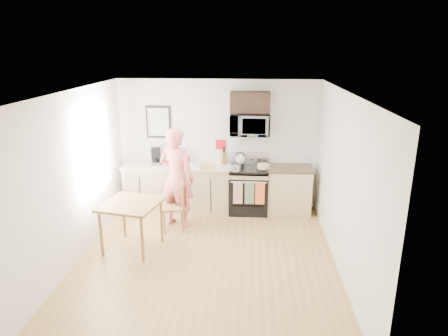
# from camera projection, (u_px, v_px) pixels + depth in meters

# --- Properties ---
(floor) EXTENTS (4.60, 4.60, 0.00)m
(floor) POSITION_uv_depth(u_px,v_px,m) (207.00, 259.00, 6.26)
(floor) COLOR olive
(floor) RESTS_ON ground
(back_wall) EXTENTS (4.00, 0.04, 2.60)m
(back_wall) POSITION_uv_depth(u_px,v_px,m) (218.00, 144.00, 8.07)
(back_wall) COLOR white
(back_wall) RESTS_ON floor
(front_wall) EXTENTS (4.00, 0.04, 2.60)m
(front_wall) POSITION_uv_depth(u_px,v_px,m) (177.00, 262.00, 3.69)
(front_wall) COLOR white
(front_wall) RESTS_ON floor
(left_wall) EXTENTS (0.04, 4.60, 2.60)m
(left_wall) POSITION_uv_depth(u_px,v_px,m) (74.00, 178.00, 6.01)
(left_wall) COLOR white
(left_wall) RESTS_ON floor
(right_wall) EXTENTS (0.04, 4.60, 2.60)m
(right_wall) POSITION_uv_depth(u_px,v_px,m) (343.00, 184.00, 5.75)
(right_wall) COLOR white
(right_wall) RESTS_ON floor
(ceiling) EXTENTS (4.00, 4.60, 0.04)m
(ceiling) POSITION_uv_depth(u_px,v_px,m) (204.00, 92.00, 5.50)
(ceiling) COLOR white
(ceiling) RESTS_ON back_wall
(window) EXTENTS (0.06, 1.40, 1.50)m
(window) POSITION_uv_depth(u_px,v_px,m) (94.00, 149.00, 6.70)
(window) COLOR silver
(window) RESTS_ON left_wall
(cabinet_left) EXTENTS (2.10, 0.60, 0.90)m
(cabinet_left) POSITION_uv_depth(u_px,v_px,m) (178.00, 188.00, 8.09)
(cabinet_left) COLOR tan
(cabinet_left) RESTS_ON floor
(countertop_left) EXTENTS (2.14, 0.64, 0.04)m
(countertop_left) POSITION_uv_depth(u_px,v_px,m) (177.00, 166.00, 7.95)
(countertop_left) COLOR beige
(countertop_left) RESTS_ON cabinet_left
(cabinet_right) EXTENTS (0.84, 0.60, 0.90)m
(cabinet_right) POSITION_uv_depth(u_px,v_px,m) (289.00, 191.00, 7.94)
(cabinet_right) COLOR tan
(cabinet_right) RESTS_ON floor
(countertop_right) EXTENTS (0.88, 0.64, 0.04)m
(countertop_right) POSITION_uv_depth(u_px,v_px,m) (290.00, 168.00, 7.80)
(countertop_right) COLOR black
(countertop_right) RESTS_ON cabinet_right
(range) EXTENTS (0.76, 0.70, 1.16)m
(range) POSITION_uv_depth(u_px,v_px,m) (248.00, 191.00, 7.98)
(range) COLOR black
(range) RESTS_ON floor
(microwave) EXTENTS (0.76, 0.51, 0.42)m
(microwave) POSITION_uv_depth(u_px,v_px,m) (250.00, 124.00, 7.69)
(microwave) COLOR #BCBCC2
(microwave) RESTS_ON back_wall
(upper_cabinet) EXTENTS (0.76, 0.35, 0.40)m
(upper_cabinet) POSITION_uv_depth(u_px,v_px,m) (250.00, 102.00, 7.61)
(upper_cabinet) COLOR black
(upper_cabinet) RESTS_ON back_wall
(wall_art) EXTENTS (0.50, 0.04, 0.65)m
(wall_art) POSITION_uv_depth(u_px,v_px,m) (158.00, 122.00, 8.00)
(wall_art) COLOR black
(wall_art) RESTS_ON back_wall
(wall_trivet) EXTENTS (0.20, 0.02, 0.20)m
(wall_trivet) POSITION_uv_depth(u_px,v_px,m) (221.00, 145.00, 8.06)
(wall_trivet) COLOR red
(wall_trivet) RESTS_ON back_wall
(person) EXTENTS (0.79, 0.65, 1.86)m
(person) POSITION_uv_depth(u_px,v_px,m) (177.00, 177.00, 7.22)
(person) COLOR #D5483A
(person) RESTS_ON floor
(dining_table) EXTENTS (0.89, 0.89, 0.81)m
(dining_table) POSITION_uv_depth(u_px,v_px,m) (131.00, 208.00, 6.40)
(dining_table) COLOR brown
(dining_table) RESTS_ON floor
(chair) EXTENTS (0.50, 0.46, 0.91)m
(chair) POSITION_uv_depth(u_px,v_px,m) (180.00, 199.00, 7.14)
(chair) COLOR brown
(chair) RESTS_ON floor
(knife_block) EXTENTS (0.16, 0.18, 0.23)m
(knife_block) POSITION_uv_depth(u_px,v_px,m) (224.00, 158.00, 8.00)
(knife_block) COLOR brown
(knife_block) RESTS_ON countertop_left
(utensil_crock) EXTENTS (0.11, 0.11, 0.33)m
(utensil_crock) POSITION_uv_depth(u_px,v_px,m) (187.00, 156.00, 8.06)
(utensil_crock) COLOR red
(utensil_crock) RESTS_ON countertop_left
(fruit_bowl) EXTENTS (0.28, 0.28, 0.10)m
(fruit_bowl) POSITION_uv_depth(u_px,v_px,m) (156.00, 162.00, 7.97)
(fruit_bowl) COLOR silver
(fruit_bowl) RESTS_ON countertop_left
(milk_carton) EXTENTS (0.12, 0.12, 0.27)m
(milk_carton) POSITION_uv_depth(u_px,v_px,m) (169.00, 157.00, 7.99)
(milk_carton) COLOR tan
(milk_carton) RESTS_ON countertop_left
(coffee_maker) EXTENTS (0.22, 0.29, 0.32)m
(coffee_maker) POSITION_uv_depth(u_px,v_px,m) (156.00, 156.00, 7.99)
(coffee_maker) COLOR black
(coffee_maker) RESTS_ON countertop_left
(bread_bag) EXTENTS (0.33, 0.18, 0.11)m
(bread_bag) POSITION_uv_depth(u_px,v_px,m) (207.00, 166.00, 7.69)
(bread_bag) COLOR #D8C171
(bread_bag) RESTS_ON countertop_left
(cake) EXTENTS (0.29, 0.29, 0.10)m
(cake) POSITION_uv_depth(u_px,v_px,m) (263.00, 167.00, 7.72)
(cake) COLOR black
(cake) RESTS_ON range
(kettle) EXTENTS (0.21, 0.21, 0.26)m
(kettle) POSITION_uv_depth(u_px,v_px,m) (241.00, 159.00, 7.99)
(kettle) COLOR silver
(kettle) RESTS_ON range
(pot) EXTENTS (0.20, 0.33, 0.10)m
(pot) POSITION_uv_depth(u_px,v_px,m) (236.00, 168.00, 7.62)
(pot) COLOR #BCBCC2
(pot) RESTS_ON range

